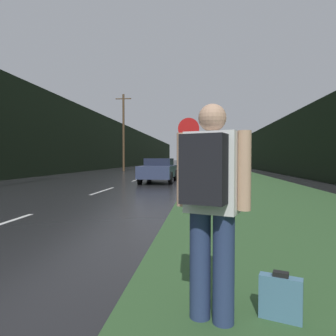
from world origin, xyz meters
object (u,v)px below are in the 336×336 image
(hitchhiker_with_backpack, at_px, (211,199))
(delivery_truck, at_px, (181,157))
(stop_sign, at_px, (189,149))
(suitcase, at_px, (281,299))
(car_passing_near, at_px, (159,170))

(hitchhiker_with_backpack, relative_size, delivery_truck, 0.24)
(stop_sign, distance_m, suitcase, 7.84)
(stop_sign, height_order, car_passing_near, stop_sign)
(hitchhiker_with_backpack, bearing_deg, delivery_truck, 113.93)
(stop_sign, relative_size, car_passing_near, 0.59)
(suitcase, bearing_deg, stop_sign, 118.26)
(stop_sign, relative_size, delivery_truck, 0.36)
(stop_sign, xyz_separation_m, car_passing_near, (-2.08, 7.45, -1.00))
(stop_sign, bearing_deg, delivery_truck, 93.97)
(hitchhiker_with_backpack, height_order, car_passing_near, hitchhiker_with_backpack)
(hitchhiker_with_backpack, bearing_deg, car_passing_near, 119.68)
(car_passing_near, distance_m, delivery_truck, 72.21)
(suitcase, height_order, delivery_truck, delivery_truck)
(delivery_truck, bearing_deg, hitchhiker_with_backpack, -86.04)
(car_passing_near, xyz_separation_m, delivery_truck, (-3.45, 72.12, 1.13))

